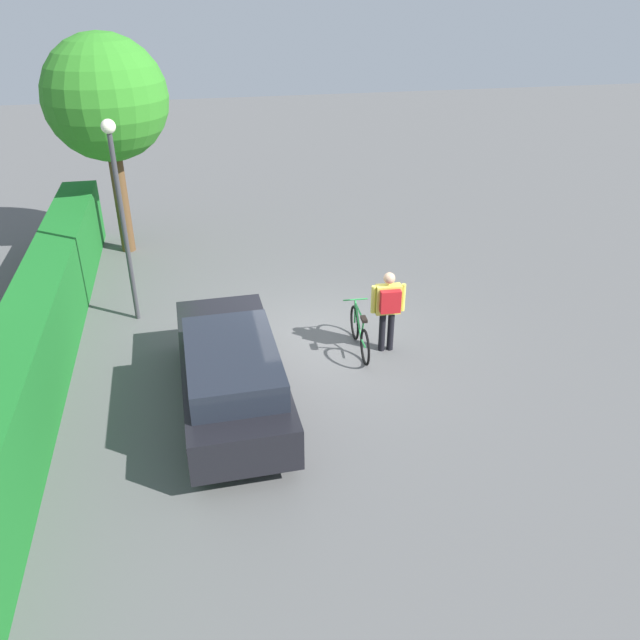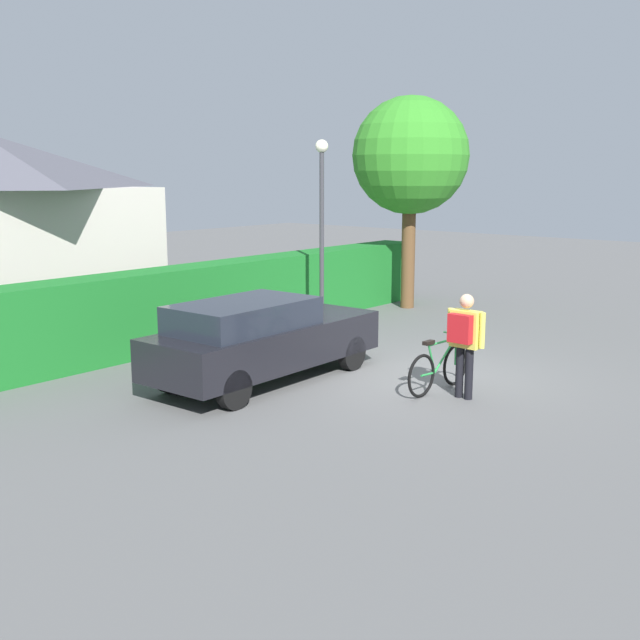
% 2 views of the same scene
% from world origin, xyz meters
% --- Properties ---
extents(ground_plane, '(60.00, 60.00, 0.00)m').
position_xyz_m(ground_plane, '(0.00, 0.00, 0.00)').
color(ground_plane, '#595959').
extents(hedge_row, '(14.32, 0.90, 1.63)m').
position_xyz_m(hedge_row, '(0.00, 5.25, 0.82)').
color(hedge_row, '#1A6B24').
rests_on(hedge_row, ground).
extents(parked_car_near, '(4.52, 1.72, 1.47)m').
position_xyz_m(parked_car_near, '(-1.97, 1.90, 0.78)').
color(parked_car_near, black).
rests_on(parked_car_near, ground).
extents(bicycle, '(1.70, 0.50, 0.90)m').
position_xyz_m(bicycle, '(-0.49, -0.73, 0.39)').
color(bicycle, black).
rests_on(bicycle, ground).
extents(person_rider, '(0.36, 0.68, 1.69)m').
position_xyz_m(person_rider, '(-0.62, -1.25, 1.03)').
color(person_rider, black).
rests_on(person_rider, ground).
extents(street_lamp, '(0.28, 0.28, 4.25)m').
position_xyz_m(street_lamp, '(1.81, 3.68, 2.75)').
color(street_lamp, '#38383D').
rests_on(street_lamp, ground).
extents(tree_kerbside, '(3.03, 3.03, 5.51)m').
position_xyz_m(tree_kerbside, '(5.89, 4.08, 3.96)').
color(tree_kerbside, brown).
rests_on(tree_kerbside, ground).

